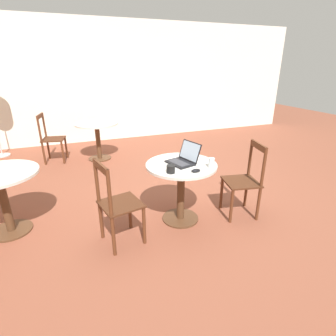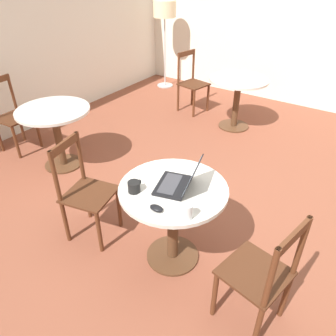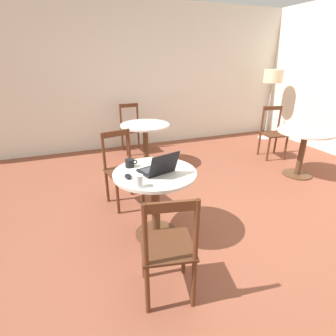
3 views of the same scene
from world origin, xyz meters
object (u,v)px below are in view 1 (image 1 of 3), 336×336
cafe_table_mid (97,132)px  cafe_table_far (1,188)px  drinking_glass (212,163)px  chair_mid_back (51,139)px  mug (171,169)px  mouse (196,171)px  laptop (183,159)px  chair_near_front (245,181)px  cafe_table_near (181,178)px  chair_near_back (117,204)px

cafe_table_mid → cafe_table_far: (-2.12, 1.25, 0.00)m
cafe_table_mid → drinking_glass: (-2.79, -0.88, 0.23)m
chair_mid_back → mug: (-2.93, -1.26, 0.31)m
mouse → mug: (0.08, 0.25, 0.02)m
mouse → drinking_glass: bearing=-76.6°
laptop → drinking_glass: size_ratio=3.40×
laptop → mouse: size_ratio=3.69×
chair_mid_back → drinking_glass: (-2.96, -1.72, 0.32)m
chair_near_front → drinking_glass: bearing=96.8°
chair_near_front → chair_mid_back: size_ratio=1.00×
cafe_table_far → mug: bearing=-111.0°
chair_near_front → drinking_glass: size_ratio=8.41×
cafe_table_near → chair_mid_back: size_ratio=0.88×
chair_near_back → laptop: bearing=-76.4°
cafe_table_far → laptop: size_ratio=2.17×
chair_near_front → drinking_glass: chair_near_front is taller
cafe_table_far → chair_near_front: bearing=-103.0°
cafe_table_far → drinking_glass: bearing=-107.4°
cafe_table_near → chair_near_back: size_ratio=0.88×
cafe_table_far → laptop: 1.97m
chair_near_front → laptop: 0.82m
chair_mid_back → laptop: laptop is taller
chair_near_front → drinking_glass: 0.61m
cafe_table_near → chair_mid_back: chair_mid_back is taller
cafe_table_far → mouse: size_ratio=8.02×
cafe_table_mid → laptop: laptop is taller
mouse → cafe_table_far: bearing=69.5°
chair_near_front → mouse: chair_near_front is taller
cafe_table_far → drinking_glass: drinking_glass is taller
cafe_table_far → chair_near_front: (-0.61, -2.65, -0.10)m
chair_near_back → drinking_glass: size_ratio=8.41×
cafe_table_near → laptop: (0.02, -0.03, 0.22)m
chair_near_back → mug: 0.65m
cafe_table_mid → drinking_glass: bearing=-162.4°
mouse → drinking_glass: drinking_glass is taller
cafe_table_far → chair_mid_back: 2.32m
cafe_table_far → chair_mid_back: size_ratio=0.88×
laptop → mug: size_ratio=2.97×
cafe_table_near → chair_near_front: bearing=-101.7°
cafe_table_far → chair_mid_back: chair_mid_back is taller
chair_near_front → mouse: 0.78m
laptop → mouse: 0.29m
cafe_table_far → chair_near_back: size_ratio=0.88×
chair_near_front → laptop: (0.18, 0.73, 0.32)m
cafe_table_near → laptop: 0.22m
chair_near_front → chair_near_back: bearing=90.5°
cafe_table_mid → drinking_glass: drinking_glass is taller
mug → drinking_glass: drinking_glass is taller
cafe_table_mid → mouse: size_ratio=8.02×
laptop → mug: laptop is taller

